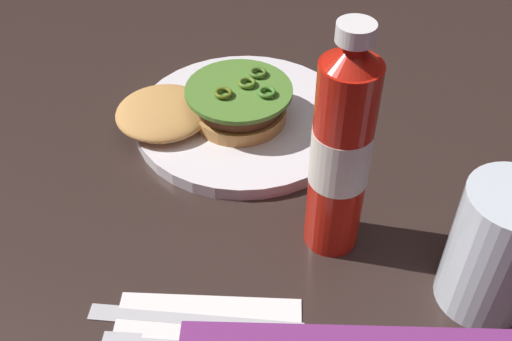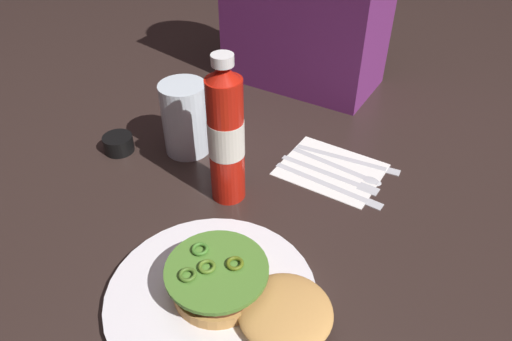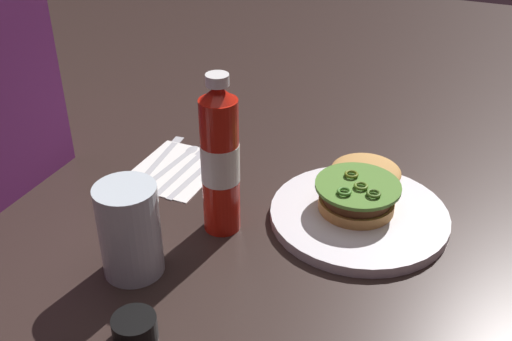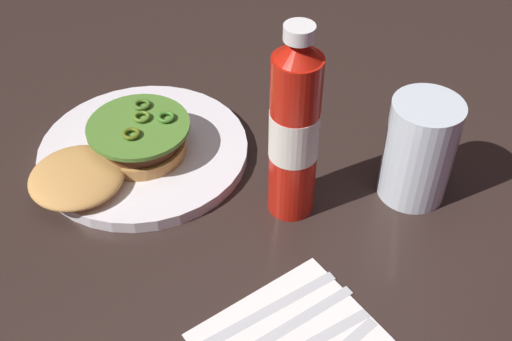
{
  "view_description": "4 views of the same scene",
  "coord_description": "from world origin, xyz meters",
  "px_view_note": "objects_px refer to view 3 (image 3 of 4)",
  "views": [
    {
      "loc": [
        0.09,
        0.53,
        0.5
      ],
      "look_at": [
        0.1,
        0.07,
        0.07
      ],
      "focal_mm": 42.28,
      "sensor_mm": 36.0,
      "label": 1
    },
    {
      "loc": [
        0.37,
        -0.41,
        0.53
      ],
      "look_at": [
        0.07,
        0.09,
        0.08
      ],
      "focal_mm": 32.94,
      "sensor_mm": 36.0,
      "label": 2
    },
    {
      "loc": [
        -0.67,
        -0.26,
        0.58
      ],
      "look_at": [
        0.07,
        0.06,
        0.08
      ],
      "focal_mm": 42.51,
      "sensor_mm": 36.0,
      "label": 3
    },
    {
      "loc": [
        0.39,
        0.52,
        0.58
      ],
      "look_at": [
        0.07,
        0.08,
        0.08
      ],
      "focal_mm": 44.61,
      "sensor_mm": 36.0,
      "label": 4
    }
  ],
  "objects_px": {
    "fork_utensil": "(188,164)",
    "spoon_utensil": "(178,159)",
    "dinner_plate": "(359,215)",
    "butter_knife": "(162,156)",
    "condiment_cup": "(135,328)",
    "water_glass": "(130,230)",
    "steak_knife": "(204,166)",
    "ketchup_bottle": "(220,161)",
    "burger_sandwich": "(360,186)",
    "napkin": "(176,169)"
  },
  "relations": [
    {
      "from": "dinner_plate",
      "to": "spoon_utensil",
      "type": "relative_size",
      "value": 1.56
    },
    {
      "from": "condiment_cup",
      "to": "butter_knife",
      "type": "xyz_separation_m",
      "value": [
        0.4,
        0.2,
        -0.01
      ]
    },
    {
      "from": "burger_sandwich",
      "to": "spoon_utensil",
      "type": "distance_m",
      "value": 0.35
    },
    {
      "from": "ketchup_bottle",
      "to": "water_glass",
      "type": "bearing_deg",
      "value": 153.17
    },
    {
      "from": "condiment_cup",
      "to": "steak_knife",
      "type": "relative_size",
      "value": 0.27
    },
    {
      "from": "fork_utensil",
      "to": "spoon_utensil",
      "type": "bearing_deg",
      "value": 69.43
    },
    {
      "from": "napkin",
      "to": "burger_sandwich",
      "type": "bearing_deg",
      "value": -86.62
    },
    {
      "from": "water_glass",
      "to": "napkin",
      "type": "distance_m",
      "value": 0.29
    },
    {
      "from": "butter_knife",
      "to": "steak_knife",
      "type": "bearing_deg",
      "value": -90.52
    },
    {
      "from": "burger_sandwich",
      "to": "napkin",
      "type": "distance_m",
      "value": 0.34
    },
    {
      "from": "steak_knife",
      "to": "fork_utensil",
      "type": "distance_m",
      "value": 0.03
    },
    {
      "from": "burger_sandwich",
      "to": "water_glass",
      "type": "distance_m",
      "value": 0.38
    },
    {
      "from": "napkin",
      "to": "steak_knife",
      "type": "height_order",
      "value": "steak_knife"
    },
    {
      "from": "water_glass",
      "to": "spoon_utensil",
      "type": "distance_m",
      "value": 0.32
    },
    {
      "from": "ketchup_bottle",
      "to": "condiment_cup",
      "type": "bearing_deg",
      "value": -179.76
    },
    {
      "from": "burger_sandwich",
      "to": "steak_knife",
      "type": "bearing_deg",
      "value": 88.91
    },
    {
      "from": "condiment_cup",
      "to": "butter_knife",
      "type": "height_order",
      "value": "condiment_cup"
    },
    {
      "from": "condiment_cup",
      "to": "napkin",
      "type": "xyz_separation_m",
      "value": [
        0.38,
        0.15,
        -0.01
      ]
    },
    {
      "from": "burger_sandwich",
      "to": "condiment_cup",
      "type": "xyz_separation_m",
      "value": [
        -0.4,
        0.18,
        -0.02
      ]
    },
    {
      "from": "condiment_cup",
      "to": "water_glass",
      "type": "bearing_deg",
      "value": 33.24
    },
    {
      "from": "napkin",
      "to": "spoon_utensil",
      "type": "bearing_deg",
      "value": 22.18
    },
    {
      "from": "ketchup_bottle",
      "to": "napkin",
      "type": "xyz_separation_m",
      "value": [
        0.12,
        0.15,
        -0.12
      ]
    },
    {
      "from": "dinner_plate",
      "to": "steak_knife",
      "type": "bearing_deg",
      "value": 81.14
    },
    {
      "from": "ketchup_bottle",
      "to": "napkin",
      "type": "bearing_deg",
      "value": 51.19
    },
    {
      "from": "ketchup_bottle",
      "to": "water_glass",
      "type": "xyz_separation_m",
      "value": [
        -0.14,
        0.07,
        -0.05
      ]
    },
    {
      "from": "spoon_utensil",
      "to": "butter_knife",
      "type": "height_order",
      "value": "same"
    },
    {
      "from": "burger_sandwich",
      "to": "butter_knife",
      "type": "bearing_deg",
      "value": 89.04
    },
    {
      "from": "burger_sandwich",
      "to": "water_glass",
      "type": "bearing_deg",
      "value": 138.19
    },
    {
      "from": "burger_sandwich",
      "to": "water_glass",
      "type": "height_order",
      "value": "water_glass"
    },
    {
      "from": "ketchup_bottle",
      "to": "napkin",
      "type": "relative_size",
      "value": 1.45
    },
    {
      "from": "napkin",
      "to": "spoon_utensil",
      "type": "xyz_separation_m",
      "value": [
        0.03,
        0.01,
        0.0
      ]
    },
    {
      "from": "fork_utensil",
      "to": "steak_knife",
      "type": "bearing_deg",
      "value": -77.15
    },
    {
      "from": "steak_knife",
      "to": "napkin",
      "type": "bearing_deg",
      "value": 119.57
    },
    {
      "from": "napkin",
      "to": "butter_knife",
      "type": "relative_size",
      "value": 0.89
    },
    {
      "from": "dinner_plate",
      "to": "steak_knife",
      "type": "height_order",
      "value": "dinner_plate"
    },
    {
      "from": "dinner_plate",
      "to": "butter_knife",
      "type": "bearing_deg",
      "value": 83.04
    },
    {
      "from": "napkin",
      "to": "spoon_utensil",
      "type": "relative_size",
      "value": 0.98
    },
    {
      "from": "water_glass",
      "to": "fork_utensil",
      "type": "height_order",
      "value": "water_glass"
    },
    {
      "from": "burger_sandwich",
      "to": "dinner_plate",
      "type": "bearing_deg",
      "value": -165.51
    },
    {
      "from": "dinner_plate",
      "to": "fork_utensil",
      "type": "relative_size",
      "value": 1.49
    },
    {
      "from": "condiment_cup",
      "to": "burger_sandwich",
      "type": "bearing_deg",
      "value": -24.69
    },
    {
      "from": "dinner_plate",
      "to": "fork_utensil",
      "type": "bearing_deg",
      "value": 83.07
    },
    {
      "from": "condiment_cup",
      "to": "napkin",
      "type": "height_order",
      "value": "condiment_cup"
    },
    {
      "from": "dinner_plate",
      "to": "burger_sandwich",
      "type": "bearing_deg",
      "value": 14.49
    },
    {
      "from": "ketchup_bottle",
      "to": "fork_utensil",
      "type": "relative_size",
      "value": 1.35
    },
    {
      "from": "ketchup_bottle",
      "to": "burger_sandwich",
      "type": "bearing_deg",
      "value": -51.98
    },
    {
      "from": "napkin",
      "to": "fork_utensil",
      "type": "height_order",
      "value": "fork_utensil"
    },
    {
      "from": "butter_knife",
      "to": "spoon_utensil",
      "type": "bearing_deg",
      "value": -85.86
    },
    {
      "from": "fork_utensil",
      "to": "butter_knife",
      "type": "relative_size",
      "value": 0.96
    },
    {
      "from": "dinner_plate",
      "to": "water_glass",
      "type": "distance_m",
      "value": 0.37
    }
  ]
}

